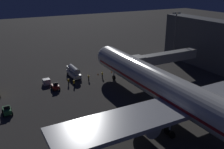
% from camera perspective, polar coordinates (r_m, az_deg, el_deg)
% --- Properties ---
extents(ground_plane, '(320.00, 320.00, 0.00)m').
position_cam_1_polar(ground_plane, '(52.93, 10.77, -8.08)').
color(ground_plane, '#383533').
extents(airliner_at_gate, '(49.23, 70.41, 19.49)m').
position_cam_1_polar(airliner_at_gate, '(44.91, 18.08, -6.25)').
color(airliner_at_gate, silver).
rests_on(airliner_at_gate, ground_plane).
extents(jet_bridge, '(21.24, 3.40, 7.18)m').
position_cam_1_polar(jet_bridge, '(68.25, 10.88, 3.62)').
color(jet_bridge, '#9E9E99').
rests_on(jet_bridge, ground_plane).
extents(apron_floodlight_mast, '(2.90, 0.50, 16.07)m').
position_cam_1_polar(apron_floodlight_mast, '(83.98, 14.20, 9.16)').
color(apron_floodlight_mast, '#59595E').
rests_on(apron_floodlight_mast, ground_plane).
extents(fuel_tanker, '(2.46, 6.35, 3.15)m').
position_cam_1_polar(fuel_tanker, '(69.97, -8.80, 0.72)').
color(fuel_tanker, silver).
rests_on(fuel_tanker, ground_plane).
extents(pushback_tug, '(1.86, 2.77, 1.95)m').
position_cam_1_polar(pushback_tug, '(54.57, -22.87, -7.60)').
color(pushback_tug, '#287038').
rests_on(pushback_tug, ground_plane).
extents(baggage_tug_spare, '(1.86, 2.29, 1.95)m').
position_cam_1_polar(baggage_tug_spare, '(62.81, -12.84, -2.74)').
color(baggage_tug_spare, maroon).
rests_on(baggage_tug_spare, ground_plane).
extents(baggage_container_near_belt, '(1.78, 1.56, 1.51)m').
position_cam_1_polar(baggage_container_near_belt, '(66.48, -14.75, -1.62)').
color(baggage_container_near_belt, '#B7BABF').
rests_on(baggage_container_near_belt, ground_plane).
extents(ground_crew_near_nose_gear, '(0.40, 0.40, 1.78)m').
position_cam_1_polar(ground_crew_near_nose_gear, '(67.13, -5.37, -0.59)').
color(ground_crew_near_nose_gear, black).
rests_on(ground_crew_near_nose_gear, ground_plane).
extents(ground_crew_by_belt_loader, '(0.40, 0.40, 1.85)m').
position_cam_1_polar(ground_crew_by_belt_loader, '(68.74, -2.25, 0.04)').
color(ground_crew_by_belt_loader, black).
rests_on(ground_crew_by_belt_loader, ground_plane).
extents(ground_crew_marshaller_fwd, '(0.40, 0.40, 1.86)m').
position_cam_1_polar(ground_crew_marshaller_fwd, '(64.96, -9.94, -1.50)').
color(ground_crew_marshaller_fwd, black).
rests_on(ground_crew_marshaller_fwd, ground_plane).
extents(ground_crew_by_tug, '(0.40, 0.40, 1.81)m').
position_cam_1_polar(ground_crew_by_tug, '(63.94, -8.67, -1.82)').
color(ground_crew_by_tug, black).
rests_on(ground_crew_by_tug, ground_plane).
extents(traffic_cone_nose_port, '(0.36, 0.36, 0.55)m').
position_cam_1_polar(traffic_cone_nose_port, '(73.14, -0.11, 0.71)').
color(traffic_cone_nose_port, orange).
rests_on(traffic_cone_nose_port, ground_plane).
extents(traffic_cone_nose_starboard, '(0.36, 0.36, 0.55)m').
position_cam_1_polar(traffic_cone_nose_starboard, '(71.30, -3.23, 0.15)').
color(traffic_cone_nose_starboard, orange).
rests_on(traffic_cone_nose_starboard, ground_plane).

